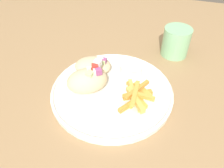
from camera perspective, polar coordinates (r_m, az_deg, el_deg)
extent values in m
cube|color=#9E7A51|center=(0.60, 1.22, -2.96)|extent=(1.42, 1.42, 0.04)
cylinder|color=#9E7A51|center=(1.51, -15.93, 9.39)|extent=(0.06, 0.06, 0.68)
cylinder|color=white|center=(0.58, 0.00, -1.97)|extent=(0.32, 0.32, 0.01)
torus|color=white|center=(0.57, 0.00, -1.33)|extent=(0.32, 0.32, 0.01)
ellipsoid|color=beige|center=(0.56, -6.45, 0.85)|extent=(0.13, 0.12, 0.06)
cube|color=white|center=(0.55, -3.89, 5.18)|extent=(0.02, 0.02, 0.02)
cube|color=silver|center=(0.54, -6.06, 3.88)|extent=(0.01, 0.01, 0.01)
cube|color=#B7D693|center=(0.53, -5.84, 2.39)|extent=(0.02, 0.02, 0.02)
cube|color=#A34C84|center=(0.55, -4.02, 3.87)|extent=(0.02, 0.02, 0.01)
cube|color=red|center=(0.54, -4.49, 4.36)|extent=(0.02, 0.02, 0.02)
cube|color=#A34C84|center=(0.53, -3.56, 3.28)|extent=(0.02, 0.02, 0.01)
cube|color=white|center=(0.53, -4.29, 3.34)|extent=(0.02, 0.02, 0.01)
ellipsoid|color=beige|center=(0.62, -4.97, 4.73)|extent=(0.12, 0.10, 0.04)
cube|color=#A34C84|center=(0.60, -2.08, 6.16)|extent=(0.01, 0.01, 0.01)
cube|color=white|center=(0.60, -3.04, 6.60)|extent=(0.02, 0.02, 0.01)
cube|color=#B7D693|center=(0.59, -2.23, 5.78)|extent=(0.01, 0.01, 0.01)
cube|color=silver|center=(0.60, -3.06, 6.36)|extent=(0.02, 0.02, 0.02)
cube|color=gold|center=(0.55, 6.51, -3.55)|extent=(0.03, 0.07, 0.01)
cube|color=gold|center=(0.55, 6.68, -2.81)|extent=(0.07, 0.05, 0.01)
cube|color=gold|center=(0.55, 6.43, -3.45)|extent=(0.06, 0.06, 0.01)
cube|color=gold|center=(0.57, 8.04, -1.46)|extent=(0.06, 0.05, 0.01)
cube|color=gold|center=(0.55, 7.28, -3.85)|extent=(0.03, 0.08, 0.01)
cube|color=gold|center=(0.57, 6.22, -1.20)|extent=(0.06, 0.05, 0.01)
cube|color=gold|center=(0.54, 5.31, -4.96)|extent=(0.06, 0.08, 0.01)
cube|color=gold|center=(0.53, 7.93, -3.04)|extent=(0.06, 0.02, 0.01)
cube|color=#E5B251|center=(0.53, 6.11, -3.97)|extent=(0.06, 0.07, 0.01)
cube|color=gold|center=(0.53, 6.08, -2.38)|extent=(0.02, 0.08, 0.01)
cube|color=gold|center=(0.54, 6.61, -1.42)|extent=(0.05, 0.08, 0.01)
cube|color=#E5B251|center=(0.55, 5.42, -1.76)|extent=(0.04, 0.08, 0.01)
cylinder|color=white|center=(0.62, 5.07, 3.95)|extent=(0.06, 0.06, 0.03)
cylinder|color=beige|center=(0.61, 5.14, 4.92)|extent=(0.05, 0.05, 0.01)
torus|color=white|center=(0.61, 5.16, 5.14)|extent=(0.07, 0.07, 0.00)
cylinder|color=#8CCC93|center=(0.73, 16.37, 10.55)|extent=(0.09, 0.09, 0.09)
cylinder|color=silver|center=(0.74, 16.17, 9.65)|extent=(0.07, 0.07, 0.05)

